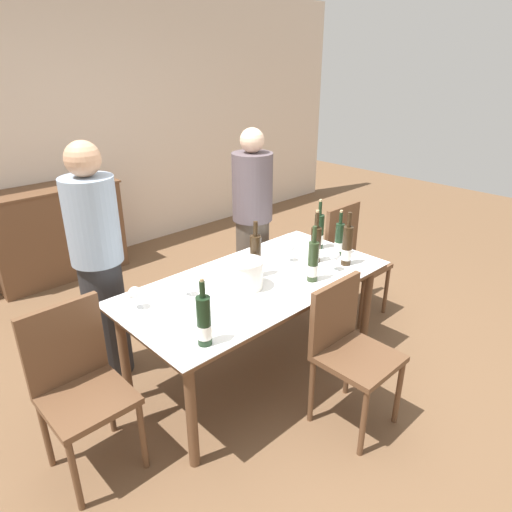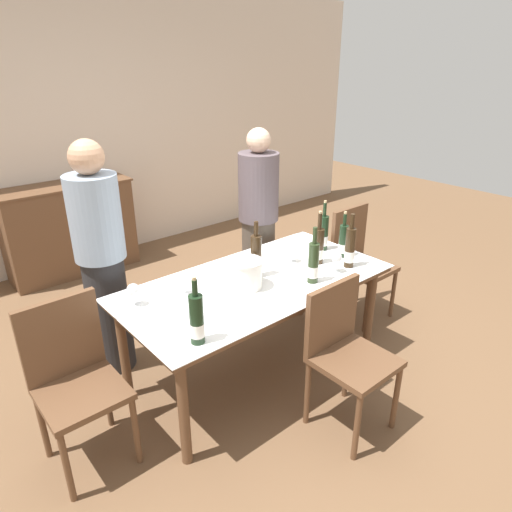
% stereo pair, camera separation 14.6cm
% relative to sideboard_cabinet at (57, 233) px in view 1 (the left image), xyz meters
% --- Properties ---
extents(ground_plane, '(12.00, 12.00, 0.00)m').
position_rel_sideboard_cabinet_xyz_m(ground_plane, '(0.35, -2.51, -0.47)').
color(ground_plane, brown).
extents(back_wall, '(8.00, 0.10, 2.80)m').
position_rel_sideboard_cabinet_xyz_m(back_wall, '(0.35, 0.29, 0.93)').
color(back_wall, beige).
rests_on(back_wall, ground_plane).
extents(sideboard_cabinet, '(1.28, 0.46, 0.93)m').
position_rel_sideboard_cabinet_xyz_m(sideboard_cabinet, '(0.00, 0.00, 0.00)').
color(sideboard_cabinet, brown).
rests_on(sideboard_cabinet, ground_plane).
extents(dining_table, '(1.81, 0.90, 0.72)m').
position_rel_sideboard_cabinet_xyz_m(dining_table, '(0.35, -2.51, 0.19)').
color(dining_table, brown).
rests_on(dining_table, ground_plane).
extents(ice_bucket, '(0.22, 0.22, 0.19)m').
position_rel_sideboard_cabinet_xyz_m(ice_bucket, '(0.24, -2.54, 0.36)').
color(ice_bucket, white).
rests_on(ice_bucket, dining_table).
extents(wine_bottle_0, '(0.07, 0.07, 0.38)m').
position_rel_sideboard_cabinet_xyz_m(wine_bottle_0, '(0.62, -2.76, 0.39)').
color(wine_bottle_0, '#28381E').
rests_on(wine_bottle_0, dining_table).
extents(wine_bottle_1, '(0.07, 0.07, 0.35)m').
position_rel_sideboard_cabinet_xyz_m(wine_bottle_1, '(1.09, -2.62, 0.38)').
color(wine_bottle_1, black).
rests_on(wine_bottle_1, dining_table).
extents(wine_bottle_2, '(0.07, 0.07, 0.39)m').
position_rel_sideboard_cabinet_xyz_m(wine_bottle_2, '(0.39, -2.46, 0.40)').
color(wine_bottle_2, '#332314').
rests_on(wine_bottle_2, dining_table).
extents(wine_bottle_3, '(0.07, 0.07, 0.39)m').
position_rel_sideboard_cabinet_xyz_m(wine_bottle_3, '(1.08, -2.43, 0.39)').
color(wine_bottle_3, black).
rests_on(wine_bottle_3, dining_table).
extents(wine_bottle_4, '(0.08, 0.08, 0.39)m').
position_rel_sideboard_cabinet_xyz_m(wine_bottle_4, '(0.87, -2.58, 0.38)').
color(wine_bottle_4, '#332314').
rests_on(wine_bottle_4, dining_table).
extents(wine_bottle_5, '(0.08, 0.08, 0.37)m').
position_rel_sideboard_cabinet_xyz_m(wine_bottle_5, '(-0.34, -2.85, 0.39)').
color(wine_bottle_5, black).
rests_on(wine_bottle_5, dining_table).
extents(wine_bottle_6, '(0.07, 0.07, 0.39)m').
position_rel_sideboard_cabinet_xyz_m(wine_bottle_6, '(0.99, -2.76, 0.40)').
color(wine_bottle_6, '#332314').
rests_on(wine_bottle_6, dining_table).
extents(wine_glass_0, '(0.08, 0.08, 0.14)m').
position_rel_sideboard_cabinet_xyz_m(wine_glass_0, '(-0.41, -2.29, 0.36)').
color(wine_glass_0, white).
rests_on(wine_glass_0, dining_table).
extents(wine_glass_1, '(0.07, 0.07, 0.14)m').
position_rel_sideboard_cabinet_xyz_m(wine_glass_1, '(0.74, -2.45, 0.35)').
color(wine_glass_1, white).
rests_on(wine_glass_1, dining_table).
extents(wine_glass_2, '(0.07, 0.07, 0.14)m').
position_rel_sideboard_cabinet_xyz_m(wine_glass_2, '(-0.10, -2.36, 0.35)').
color(wine_glass_2, white).
rests_on(wine_glass_2, dining_table).
extents(wine_glass_3, '(0.07, 0.07, 0.15)m').
position_rel_sideboard_cabinet_xyz_m(wine_glass_3, '(0.85, -2.76, 0.36)').
color(wine_glass_3, white).
rests_on(wine_glass_3, dining_table).
extents(chair_left_end, '(0.42, 0.42, 0.94)m').
position_rel_sideboard_cabinet_xyz_m(chair_left_end, '(-0.85, -2.43, 0.07)').
color(chair_left_end, brown).
rests_on(chair_left_end, ground_plane).
extents(chair_near_front, '(0.42, 0.42, 0.89)m').
position_rel_sideboard_cabinet_xyz_m(chair_near_front, '(0.44, -3.20, 0.06)').
color(chair_near_front, brown).
rests_on(chair_near_front, ground_plane).
extents(chair_right_end, '(0.42, 0.42, 0.93)m').
position_rel_sideboard_cabinet_xyz_m(chair_right_end, '(1.55, -2.43, 0.07)').
color(chair_right_end, brown).
rests_on(chair_right_end, ground_plane).
extents(person_host, '(0.33, 0.33, 1.63)m').
position_rel_sideboard_cabinet_xyz_m(person_host, '(-0.38, -1.79, 0.35)').
color(person_host, '#262628').
rests_on(person_host, ground_plane).
extents(person_guest_left, '(0.33, 0.33, 1.58)m').
position_rel_sideboard_cabinet_xyz_m(person_guest_left, '(0.96, -1.83, 0.32)').
color(person_guest_left, '#51473D').
rests_on(person_guest_left, ground_plane).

